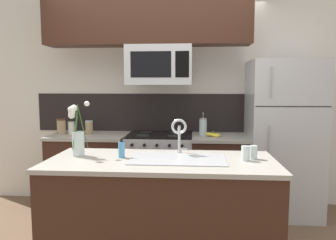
{
  "coord_description": "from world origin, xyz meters",
  "views": [
    {
      "loc": [
        0.39,
        -2.91,
        1.5
      ],
      "look_at": [
        0.15,
        0.27,
        1.16
      ],
      "focal_mm": 35.0,
      "sensor_mm": 36.0,
      "label": 1
    }
  ],
  "objects_px": {
    "stove_range": "(160,172)",
    "flower_vase": "(77,137)",
    "sink_faucet": "(179,131)",
    "storage_jar_medium": "(71,128)",
    "banana_bunch": "(213,135)",
    "storage_jar_tall": "(61,126)",
    "drinking_glass": "(245,153)",
    "spare_glass": "(253,152)",
    "refrigerator": "(282,138)",
    "storage_jar_short": "(89,127)",
    "microwave": "(159,65)",
    "french_press": "(203,127)",
    "dish_soap_bottle": "(121,149)"
  },
  "relations": [
    {
      "from": "storage_jar_medium",
      "to": "stove_range",
      "type": "bearing_deg",
      "value": -1.85
    },
    {
      "from": "microwave",
      "to": "french_press",
      "type": "bearing_deg",
      "value": 9.04
    },
    {
      "from": "refrigerator",
      "to": "banana_bunch",
      "type": "xyz_separation_m",
      "value": [
        -0.8,
        -0.08,
        0.04
      ]
    },
    {
      "from": "storage_jar_tall",
      "to": "storage_jar_medium",
      "type": "bearing_deg",
      "value": 15.15
    },
    {
      "from": "storage_jar_medium",
      "to": "sink_faucet",
      "type": "height_order",
      "value": "sink_faucet"
    },
    {
      "from": "storage_jar_short",
      "to": "banana_bunch",
      "type": "distance_m",
      "value": 1.49
    },
    {
      "from": "microwave",
      "to": "banana_bunch",
      "type": "xyz_separation_m",
      "value": [
        0.62,
        -0.04,
        -0.79
      ]
    },
    {
      "from": "refrigerator",
      "to": "storage_jar_tall",
      "type": "xyz_separation_m",
      "value": [
        -2.62,
        -0.02,
        0.11
      ]
    },
    {
      "from": "french_press",
      "to": "dish_soap_bottle",
      "type": "relative_size",
      "value": 1.62
    },
    {
      "from": "microwave",
      "to": "storage_jar_medium",
      "type": "relative_size",
      "value": 5.07
    },
    {
      "from": "microwave",
      "to": "storage_jar_tall",
      "type": "xyz_separation_m",
      "value": [
        -1.2,
        0.03,
        -0.72
      ]
    },
    {
      "from": "banana_bunch",
      "to": "sink_faucet",
      "type": "relative_size",
      "value": 0.62
    },
    {
      "from": "french_press",
      "to": "dish_soap_bottle",
      "type": "height_order",
      "value": "french_press"
    },
    {
      "from": "refrigerator",
      "to": "sink_faucet",
      "type": "relative_size",
      "value": 5.81
    },
    {
      "from": "stove_range",
      "to": "flower_vase",
      "type": "bearing_deg",
      "value": -116.02
    },
    {
      "from": "microwave",
      "to": "storage_jar_short",
      "type": "relative_size",
      "value": 4.59
    },
    {
      "from": "stove_range",
      "to": "french_press",
      "type": "height_order",
      "value": "french_press"
    },
    {
      "from": "microwave",
      "to": "storage_jar_short",
      "type": "height_order",
      "value": "microwave"
    },
    {
      "from": "sink_faucet",
      "to": "dish_soap_bottle",
      "type": "relative_size",
      "value": 1.85
    },
    {
      "from": "stove_range",
      "to": "refrigerator",
      "type": "relative_size",
      "value": 0.52
    },
    {
      "from": "stove_range",
      "to": "storage_jar_tall",
      "type": "xyz_separation_m",
      "value": [
        -1.2,
        0.0,
        0.54
      ]
    },
    {
      "from": "refrigerator",
      "to": "storage_jar_short",
      "type": "relative_size",
      "value": 10.95
    },
    {
      "from": "stove_range",
      "to": "sink_faucet",
      "type": "bearing_deg",
      "value": -75.24
    },
    {
      "from": "microwave",
      "to": "flower_vase",
      "type": "distance_m",
      "value": 1.44
    },
    {
      "from": "microwave",
      "to": "drinking_glass",
      "type": "distance_m",
      "value": 1.65
    },
    {
      "from": "stove_range",
      "to": "drinking_glass",
      "type": "distance_m",
      "value": 1.56
    },
    {
      "from": "french_press",
      "to": "flower_vase",
      "type": "xyz_separation_m",
      "value": [
        -1.08,
        -1.23,
        0.06
      ]
    },
    {
      "from": "microwave",
      "to": "flower_vase",
      "type": "xyz_separation_m",
      "value": [
        -0.57,
        -1.15,
        -0.65
      ]
    },
    {
      "from": "storage_jar_short",
      "to": "french_press",
      "type": "xyz_separation_m",
      "value": [
        1.37,
        0.03,
        0.02
      ]
    },
    {
      "from": "microwave",
      "to": "storage_jar_tall",
      "type": "distance_m",
      "value": 1.4
    },
    {
      "from": "banana_bunch",
      "to": "spare_glass",
      "type": "distance_m",
      "value": 1.15
    },
    {
      "from": "storage_jar_tall",
      "to": "dish_soap_bottle",
      "type": "relative_size",
      "value": 1.12
    },
    {
      "from": "dish_soap_bottle",
      "to": "sink_faucet",
      "type": "bearing_deg",
      "value": 20.99
    },
    {
      "from": "stove_range",
      "to": "sink_faucet",
      "type": "xyz_separation_m",
      "value": [
        0.27,
        -1.04,
        0.65
      ]
    },
    {
      "from": "banana_bunch",
      "to": "storage_jar_medium",
      "type": "bearing_deg",
      "value": 176.81
    },
    {
      "from": "storage_jar_tall",
      "to": "drinking_glass",
      "type": "distance_m",
      "value": 2.36
    },
    {
      "from": "stove_range",
      "to": "banana_bunch",
      "type": "bearing_deg",
      "value": -5.51
    },
    {
      "from": "storage_jar_tall",
      "to": "spare_glass",
      "type": "bearing_deg",
      "value": -29.85
    },
    {
      "from": "stove_range",
      "to": "spare_glass",
      "type": "height_order",
      "value": "spare_glass"
    },
    {
      "from": "stove_range",
      "to": "sink_faucet",
      "type": "height_order",
      "value": "sink_faucet"
    },
    {
      "from": "stove_range",
      "to": "dish_soap_bottle",
      "type": "relative_size",
      "value": 5.64
    },
    {
      "from": "stove_range",
      "to": "refrigerator",
      "type": "xyz_separation_m",
      "value": [
        1.42,
        0.02,
        0.43
      ]
    },
    {
      "from": "flower_vase",
      "to": "dish_soap_bottle",
      "type": "bearing_deg",
      "value": -6.19
    },
    {
      "from": "storage_jar_tall",
      "to": "drinking_glass",
      "type": "relative_size",
      "value": 1.58
    },
    {
      "from": "storage_jar_medium",
      "to": "flower_vase",
      "type": "distance_m",
      "value": 1.32
    },
    {
      "from": "storage_jar_tall",
      "to": "french_press",
      "type": "bearing_deg",
      "value": 1.86
    },
    {
      "from": "microwave",
      "to": "storage_jar_medium",
      "type": "xyz_separation_m",
      "value": [
        -1.08,
        0.06,
        -0.74
      ]
    },
    {
      "from": "microwave",
      "to": "dish_soap_bottle",
      "type": "xyz_separation_m",
      "value": [
        -0.19,
        -1.19,
        -0.75
      ]
    },
    {
      "from": "storage_jar_tall",
      "to": "french_press",
      "type": "relative_size",
      "value": 0.69
    },
    {
      "from": "spare_glass",
      "to": "microwave",
      "type": "bearing_deg",
      "value": 126.94
    }
  ]
}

